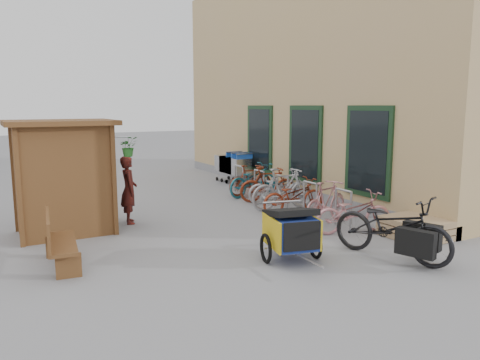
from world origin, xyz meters
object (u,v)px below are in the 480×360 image
bike_2 (294,196)px  bike_3 (283,189)px  pallet_stack (415,228)px  person_kiosk (129,190)px  kiosk (59,161)px  bike_0 (353,212)px  bike_4 (278,187)px  child_trailer (291,229)px  bike_6 (253,180)px  bike_1 (326,202)px  cargo_bike (393,227)px  bike_7 (251,180)px  bench (57,240)px  shopping_carts (233,164)px  bike_5 (268,184)px

bike_2 → bike_3: bike_3 is taller
pallet_stack → person_kiosk: person_kiosk is taller
kiosk → person_kiosk: size_ratio=1.59×
bike_0 → bike_4: 3.36m
pallet_stack → child_trailer: (-3.02, 0.11, 0.34)m
bike_0 → bike_6: size_ratio=0.93×
kiosk → pallet_stack: kiosk is taller
bike_1 → kiosk: bearing=51.8°
cargo_bike → person_kiosk: bearing=107.8°
bike_7 → person_kiosk: bearing=107.1°
child_trailer → bench: bearing=170.2°
person_kiosk → bike_3: (3.91, -0.55, -0.23)m
bike_0 → bike_6: 4.62m
bike_3 → bike_7: size_ratio=1.19×
pallet_stack → shopping_carts: size_ratio=0.69×
person_kiosk → bike_2: size_ratio=0.91×
person_kiosk → bike_6: size_ratio=0.85×
bike_6 → kiosk: bearing=93.5°
bike_6 → bike_7: bike_6 is taller
pallet_stack → bike_0: bike_0 is taller
bike_0 → bike_3: size_ratio=0.94×
bike_2 → bike_6: bike_6 is taller
shopping_carts → cargo_bike: size_ratio=0.75×
kiosk → bike_1: (5.51, -1.96, -1.06)m
bike_0 → child_trailer: bearing=125.1°
cargo_bike → bike_6: 6.29m
bike_2 → bike_5: bearing=-4.4°
pallet_stack → bike_5: bearing=98.1°
shopping_carts → bike_7: (-0.57, -2.22, -0.19)m
bike_3 → person_kiosk: bearing=85.7°
bike_0 → bike_5: (0.19, 3.66, 0.05)m
shopping_carts → bike_2: bearing=-100.3°
bench → bike_2: (5.78, 1.34, -0.02)m
pallet_stack → cargo_bike: size_ratio=0.51×
kiosk → bike_4: (5.74, 0.39, -1.10)m
bike_2 → bike_4: size_ratio=1.00×
child_trailer → person_kiosk: bearing=127.0°
bike_0 → bike_6: bike_6 is taller
child_trailer → bike_1: bike_1 is taller
bike_0 → bike_5: bearing=12.0°
pallet_stack → shopping_carts: 7.94m
kiosk → bike_0: (5.43, -2.96, -1.10)m
bike_0 → bike_7: size_ratio=1.11×
kiosk → bike_6: 6.02m
bike_0 → bike_2: bearing=16.4°
bike_1 → bike_6: bike_1 is taller
bike_5 → bike_2: bearing=-173.7°
person_kiosk → bike_6: 4.43m
bike_4 → bike_7: 1.45m
bike_5 → bike_1: bearing=-167.2°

